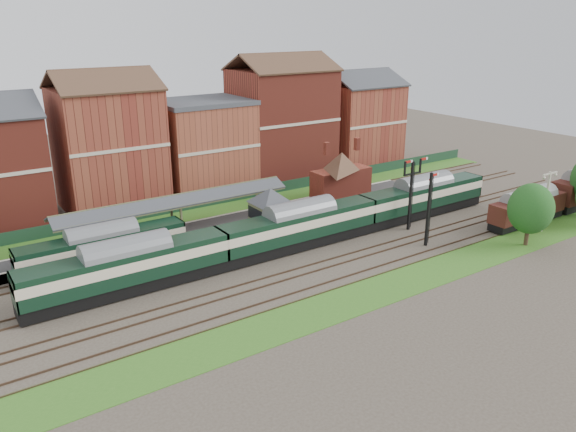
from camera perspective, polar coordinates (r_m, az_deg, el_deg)
ground at (r=60.06m, az=2.35°, el=-2.94°), size 160.00×160.00×0.00m
grass_back at (r=72.72m, az=-5.16°, el=1.04°), size 90.00×4.50×0.06m
grass_front at (r=51.78m, az=10.32°, el=-7.02°), size 90.00×5.00×0.06m
fence at (r=74.18m, az=-5.93°, el=1.97°), size 90.00×0.12×1.50m
platform at (r=65.13m, az=-6.31°, el=-0.77°), size 55.00×3.40×1.00m
signal_box at (r=59.85m, az=-1.77°, el=0.25°), size 5.40×5.40×6.00m
brick_hut at (r=64.91m, az=4.21°, el=-0.12°), size 3.20×2.64×2.94m
station_building at (r=73.14m, az=5.43°, el=4.35°), size 8.10×8.10×5.90m
canopy at (r=61.43m, az=-11.38°, el=1.74°), size 26.00×3.89×4.08m
semaphore_bracket at (r=64.41m, az=12.40°, el=2.53°), size 3.60×0.25×8.18m
semaphore_siding at (r=60.24m, az=14.11°, el=0.75°), size 1.23×0.25×8.00m
yard_lamp at (r=68.72m, az=24.76°, el=1.67°), size 2.60×0.22×7.00m
town_backdrop at (r=78.61m, az=-8.67°, el=7.55°), size 69.00×10.00×16.00m
dmu_train at (r=58.37m, az=1.23°, el=-1.00°), size 55.10×2.90×4.23m
platform_railcar at (r=56.62m, az=-18.24°, el=-3.00°), size 15.98×2.52×3.68m
goods_van_a at (r=68.68m, az=21.76°, el=0.25°), size 5.51×2.39×3.34m
goods_van_b at (r=73.64m, az=24.47°, el=1.13°), size 5.57×2.41×3.38m
goods_van_c at (r=79.22m, az=27.10°, el=2.19°), size 6.67×2.89×4.05m
tree_far at (r=63.72m, az=23.44°, el=0.69°), size 4.67×4.67×6.81m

